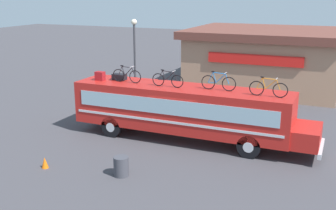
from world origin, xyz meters
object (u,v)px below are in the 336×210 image
at_px(luggage_bag_2, 119,77).
at_px(rooftop_bicycle_2, 168,80).
at_px(bus, 185,109).
at_px(street_lamp, 135,49).
at_px(trash_bin, 121,166).
at_px(rooftop_bicycle_4, 268,88).
at_px(traffic_cone, 45,163).
at_px(rooftop_bicycle_3, 218,82).
at_px(rooftop_bicycle_1, 127,75).
at_px(luggage_bag_1, 100,76).

xyz_separation_m(luggage_bag_2, rooftop_bicycle_2, (3.09, -0.54, 0.21)).
distance_m(bus, street_lamp, 8.55).
height_order(luggage_bag_2, trash_bin, luggage_bag_2).
bearing_deg(rooftop_bicycle_4, trash_bin, -136.20).
relative_size(rooftop_bicycle_2, traffic_cone, 3.42).
relative_size(luggage_bag_2, street_lamp, 0.13).
height_order(trash_bin, traffic_cone, trash_bin).
height_order(rooftop_bicycle_4, traffic_cone, rooftop_bicycle_4).
bearing_deg(bus, rooftop_bicycle_4, -4.03).
distance_m(luggage_bag_2, street_lamp, 5.95).
bearing_deg(rooftop_bicycle_3, street_lamp, 142.70).
height_order(rooftop_bicycle_3, rooftop_bicycle_4, rooftop_bicycle_3).
distance_m(rooftop_bicycle_2, rooftop_bicycle_3, 2.56).
height_order(rooftop_bicycle_1, traffic_cone, rooftop_bicycle_1).
distance_m(bus, luggage_bag_1, 5.01).
bearing_deg(rooftop_bicycle_4, street_lamp, 148.67).
xyz_separation_m(luggage_bag_2, rooftop_bicycle_4, (8.07, -0.56, 0.22)).
height_order(luggage_bag_2, rooftop_bicycle_3, rooftop_bicycle_3).
distance_m(luggage_bag_2, traffic_cone, 6.58).
height_order(bus, traffic_cone, bus).
height_order(rooftop_bicycle_1, rooftop_bicycle_3, rooftop_bicycle_3).
distance_m(luggage_bag_1, luggage_bag_2, 1.03).
bearing_deg(rooftop_bicycle_1, trash_bin, -64.28).
distance_m(luggage_bag_2, rooftop_bicycle_3, 5.64).
bearing_deg(trash_bin, rooftop_bicycle_3, 63.42).
xyz_separation_m(luggage_bag_2, trash_bin, (3.07, -5.36, -2.54)).
bearing_deg(bus, street_lamp, 135.44).
height_order(luggage_bag_1, rooftop_bicycle_1, rooftop_bicycle_1).
bearing_deg(trash_bin, luggage_bag_1, 129.30).
bearing_deg(trash_bin, rooftop_bicycle_1, 115.72).
height_order(rooftop_bicycle_4, trash_bin, rooftop_bicycle_4).
bearing_deg(traffic_cone, luggage_bag_1, 95.30).
xyz_separation_m(bus, rooftop_bicycle_3, (1.70, 0.03, 1.52)).
relative_size(luggage_bag_1, traffic_cone, 0.97).
distance_m(rooftop_bicycle_2, street_lamp, 7.95).
distance_m(rooftop_bicycle_1, rooftop_bicycle_4, 7.37).
distance_m(trash_bin, traffic_cone, 3.50).
height_order(rooftop_bicycle_3, trash_bin, rooftop_bicycle_3).
bearing_deg(street_lamp, rooftop_bicycle_1, -65.86).
xyz_separation_m(rooftop_bicycle_1, rooftop_bicycle_4, (7.37, -0.14, 0.00)).
height_order(traffic_cone, street_lamp, street_lamp).
xyz_separation_m(luggage_bag_2, rooftop_bicycle_1, (0.70, -0.43, 0.22)).
relative_size(bus, rooftop_bicycle_4, 7.17).
bearing_deg(luggage_bag_1, rooftop_bicycle_2, -0.14).
relative_size(luggage_bag_1, rooftop_bicycle_3, 0.28).
xyz_separation_m(luggage_bag_1, street_lamp, (-1.11, 6.09, 0.66)).
bearing_deg(luggage_bag_1, rooftop_bicycle_3, 2.56).
xyz_separation_m(luggage_bag_1, luggage_bag_2, (0.87, 0.53, -0.08)).
bearing_deg(traffic_cone, rooftop_bicycle_1, 79.14).
distance_m(luggage_bag_2, rooftop_bicycle_2, 3.14).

